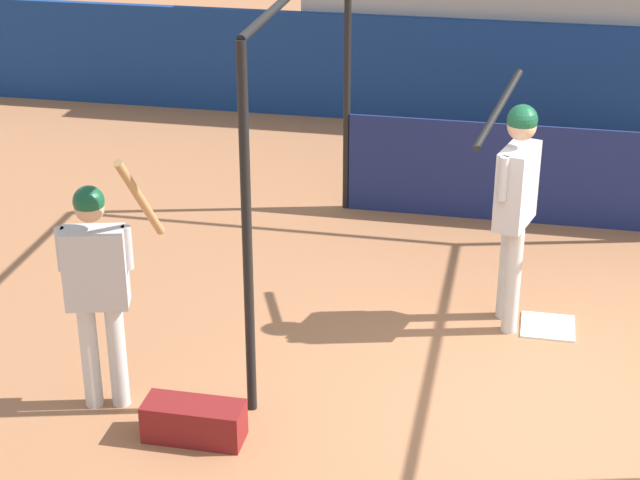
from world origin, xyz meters
TOP-DOWN VIEW (x-y plane):
  - ground_plane at (0.00, 0.00)m, footprint 60.00×60.00m
  - outfield_wall at (0.00, 6.53)m, footprint 24.00×0.12m
  - batting_cage at (-0.11, 2.82)m, footprint 4.07×3.92m
  - home_plate at (0.00, 1.36)m, footprint 0.44×0.44m
  - player_batter at (-0.35, 1.37)m, footprint 0.55×0.96m
  - player_waiting at (-3.15, -0.45)m, footprint 0.68×0.53m
  - equipment_bag at (-2.41, -0.74)m, footprint 0.70×0.28m

SIDE VIEW (x-z plane):
  - ground_plane at x=0.00m, z-range 0.00..0.00m
  - home_plate at x=0.00m, z-range 0.00..0.02m
  - equipment_bag at x=-2.41m, z-range 0.00..0.28m
  - outfield_wall at x=0.00m, z-range 0.00..1.36m
  - player_waiting at x=-3.15m, z-range 0.04..2.03m
  - player_batter at x=-0.35m, z-range 0.17..2.18m
  - batting_cage at x=-0.11m, z-range -0.20..2.57m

